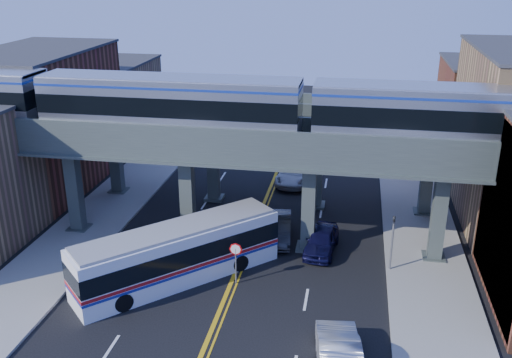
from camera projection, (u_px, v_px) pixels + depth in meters
ground at (219, 312)px, 30.67m from camera, size 120.00×120.00×0.00m
sidewalk_west at (98, 217)px, 41.70m from camera, size 5.00×70.00×0.16m
sidewalk_east at (422, 243)px, 37.95m from camera, size 5.00×70.00×0.16m
building_west_b at (43, 120)px, 46.41m from camera, size 8.00×14.00×11.00m
building_west_c at (110, 102)px, 58.89m from camera, size 8.00×10.00×8.00m
building_east_c at (486, 113)px, 52.68m from camera, size 8.00×10.00×9.00m
mural_panel at (501, 221)px, 30.26m from camera, size 0.10×9.50×9.50m
elevated_viaduct_near at (247, 152)px, 35.69m from camera, size 52.00×3.60×7.40m
elevated_viaduct_far at (265, 122)px, 42.12m from camera, size 52.00×3.60×7.40m
transit_train at (170, 103)px, 35.43m from camera, size 50.40×3.16×3.69m
stop_sign at (236, 257)px, 32.74m from camera, size 0.76×0.09×2.63m
traffic_signal at (393, 237)px, 33.85m from camera, size 0.15×0.18×4.10m
transit_bus at (178, 254)px, 33.25m from camera, size 10.83×10.78×3.22m
car_lane_a at (322, 240)px, 36.79m from camera, size 2.31×4.76×1.57m
car_lane_b at (278, 228)px, 38.39m from camera, size 2.25×5.06×1.61m
car_lane_c at (294, 173)px, 48.33m from camera, size 2.90×5.78×1.57m
car_lane_d at (300, 162)px, 50.93m from camera, size 2.83×5.66×1.58m
car_parked_curb at (339, 356)px, 25.86m from camera, size 2.56×5.69×1.81m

